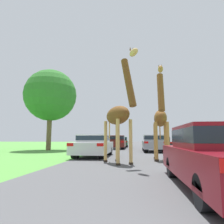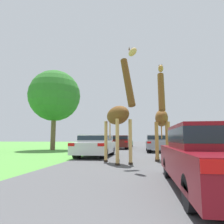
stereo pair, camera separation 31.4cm
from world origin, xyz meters
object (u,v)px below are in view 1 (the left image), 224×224
(car_queue_left, at_px, (161,142))
(car_rear_follower, at_px, (117,142))
(giraffe_companion, at_px, (161,118))
(car_verge_right, at_px, (121,142))
(tree_centre_back, at_px, (51,95))
(car_far_ahead, at_px, (153,143))
(car_lead_maroon, at_px, (223,155))
(car_queue_right, at_px, (94,145))
(giraffe_near_road, at_px, (119,113))

(car_queue_left, height_order, car_rear_follower, car_rear_follower)
(giraffe_companion, xyz_separation_m, car_verge_right, (-3.32, 17.20, -1.46))
(car_queue_left, bearing_deg, tree_centre_back, -159.49)
(car_far_ahead, distance_m, tree_centre_back, 11.34)
(car_lead_maroon, distance_m, car_verge_right, 23.48)
(car_lead_maroon, bearing_deg, car_verge_right, 99.53)
(car_verge_right, bearing_deg, car_lead_maroon, -80.47)
(giraffe_companion, height_order, tree_centre_back, tree_centre_back)
(giraffe_companion, bearing_deg, car_far_ahead, -87.87)
(car_lead_maroon, height_order, car_rear_follower, car_rear_follower)
(car_queue_right, xyz_separation_m, car_far_ahead, (4.22, 5.50, 0.05))
(car_lead_maroon, bearing_deg, tree_centre_back, 125.84)
(car_queue_right, xyz_separation_m, car_rear_follower, (0.61, 9.88, 0.05))
(giraffe_near_road, bearing_deg, car_lead_maroon, 89.37)
(car_queue_left, bearing_deg, giraffe_near_road, -104.29)
(car_queue_right, bearing_deg, car_rear_follower, 86.49)
(car_queue_left, xyz_separation_m, car_rear_follower, (-4.97, -1.10, 0.06))
(giraffe_companion, height_order, car_verge_right, giraffe_companion)
(car_lead_maroon, bearing_deg, giraffe_near_road, 120.74)
(giraffe_near_road, distance_m, tree_centre_back, 13.25)
(car_lead_maroon, xyz_separation_m, car_verge_right, (-3.89, 23.15, -0.01))
(giraffe_companion, xyz_separation_m, car_lead_maroon, (0.56, -5.96, -1.45))
(car_queue_left, xyz_separation_m, car_far_ahead, (-1.35, -5.48, 0.06))
(car_lead_maroon, xyz_separation_m, car_far_ahead, (-0.32, 13.43, 0.03))
(car_queue_right, bearing_deg, tree_centre_back, 132.02)
(giraffe_companion, distance_m, car_far_ahead, 7.61)
(giraffe_near_road, xyz_separation_m, car_rear_follower, (-1.28, 13.36, -1.51))
(car_lead_maroon, height_order, tree_centre_back, tree_centre_back)
(car_lead_maroon, height_order, car_queue_right, car_lead_maroon)
(car_far_ahead, height_order, tree_centre_back, tree_centre_back)
(car_queue_right, xyz_separation_m, car_verge_right, (0.65, 15.23, 0.01))
(giraffe_near_road, relative_size, car_queue_left, 1.04)
(giraffe_near_road, distance_m, car_queue_right, 4.26)
(giraffe_companion, height_order, car_rear_follower, giraffe_companion)
(car_queue_right, relative_size, car_queue_left, 0.97)
(car_verge_right, height_order, tree_centre_back, tree_centre_back)
(car_lead_maroon, relative_size, tree_centre_back, 0.56)
(giraffe_near_road, xyz_separation_m, giraffe_companion, (2.08, 1.51, -0.10))
(car_queue_left, bearing_deg, car_verge_right, 139.23)
(car_rear_follower, xyz_separation_m, tree_centre_back, (-6.60, -3.23, 4.78))
(giraffe_companion, relative_size, car_queue_right, 1.02)
(giraffe_near_road, distance_m, giraffe_companion, 2.57)
(giraffe_companion, distance_m, car_queue_left, 13.13)
(car_far_ahead, bearing_deg, giraffe_companion, -91.87)
(giraffe_companion, bearing_deg, giraffe_near_road, 39.89)
(car_queue_left, xyz_separation_m, tree_centre_back, (-11.57, -4.33, 4.85))
(car_queue_left, bearing_deg, car_lead_maroon, -93.14)
(car_verge_right, bearing_deg, giraffe_near_road, -86.21)
(giraffe_companion, height_order, car_queue_left, giraffe_companion)
(car_queue_left, relative_size, car_rear_follower, 1.16)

